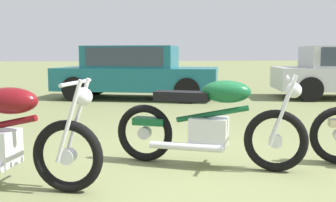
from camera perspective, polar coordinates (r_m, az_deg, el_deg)
The scene contains 3 objects.
ground_plane at distance 4.18m, azimuth 5.68°, elevation -10.13°, with size 120.00×120.00×0.00m, color olive.
motorcycle_green at distance 4.22m, azimuth 6.12°, elevation -3.23°, with size 1.93×1.14×1.02m.
car_teal at distance 10.61m, azimuth -4.91°, elevation 4.66°, with size 4.66×3.07×1.43m.
Camera 1 is at (-1.06, -3.85, 1.23)m, focal length 41.35 mm.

